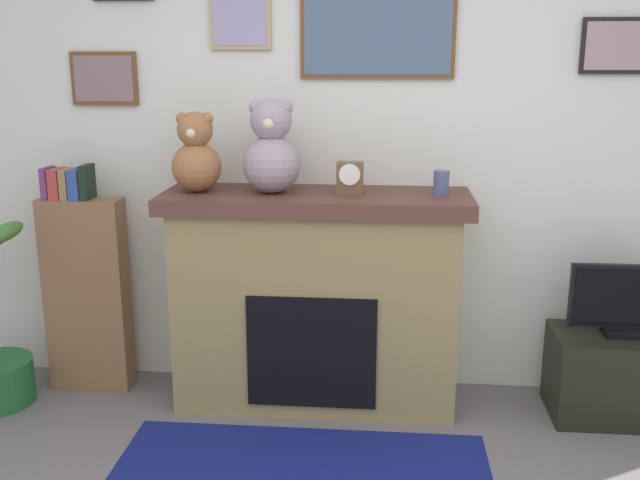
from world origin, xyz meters
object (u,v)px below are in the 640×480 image
at_px(teddy_bear_brown, 196,156).
at_px(teddy_bear_grey, 272,151).
at_px(mantel_clock, 350,178).
at_px(bookshelf, 86,288).
at_px(television, 628,302).
at_px(fireplace, 316,298).
at_px(tv_stand, 619,376).
at_px(candle_jar, 441,183).

bearing_deg(teddy_bear_brown, teddy_bear_grey, -0.01).
relative_size(mantel_clock, teddy_bear_brown, 0.40).
bearing_deg(teddy_bear_grey, bookshelf, 176.34).
distance_m(television, teddy_bear_brown, 2.24).
height_order(fireplace, teddy_bear_grey, teddy_bear_grey).
distance_m(bookshelf, teddy_bear_grey, 1.28).
height_order(fireplace, mantel_clock, mantel_clock).
height_order(bookshelf, television, bookshelf).
bearing_deg(television, teddy_bear_grey, 178.83).
height_order(tv_stand, candle_jar, candle_jar).
height_order(tv_stand, mantel_clock, mantel_clock).
distance_m(fireplace, candle_jar, 0.87).
xyz_separation_m(mantel_clock, teddy_bear_grey, (-0.39, 0.00, 0.13)).
xyz_separation_m(television, mantel_clock, (-1.36, 0.03, 0.59)).
bearing_deg(bookshelf, mantel_clock, -2.71).
xyz_separation_m(tv_stand, teddy_bear_brown, (-2.13, 0.03, 1.07)).
bearing_deg(fireplace, mantel_clock, -6.52).
distance_m(tv_stand, mantel_clock, 1.68).
bearing_deg(mantel_clock, fireplace, 173.48).
distance_m(fireplace, tv_stand, 1.57).
relative_size(fireplace, candle_jar, 12.48).
distance_m(television, candle_jar, 1.08).
bearing_deg(bookshelf, teddy_bear_grey, -3.66).
xyz_separation_m(fireplace, teddy_bear_brown, (-0.59, -0.02, 0.73)).
height_order(television, candle_jar, candle_jar).
distance_m(fireplace, mantel_clock, 0.65).
relative_size(bookshelf, television, 2.20).
height_order(tv_stand, television, television).
relative_size(teddy_bear_brown, teddy_bear_grey, 0.86).
xyz_separation_m(fireplace, candle_jar, (0.61, -0.02, 0.61)).
bearing_deg(bookshelf, candle_jar, -2.01).
bearing_deg(teddy_bear_brown, fireplace, 1.75).
height_order(fireplace, bookshelf, bookshelf).
height_order(candle_jar, mantel_clock, mantel_clock).
xyz_separation_m(bookshelf, teddy_bear_brown, (0.65, -0.07, 0.73)).
distance_m(bookshelf, mantel_clock, 1.55).
bearing_deg(mantel_clock, teddy_bear_grey, 179.85).
xyz_separation_m(television, teddy_bear_grey, (-1.75, 0.04, 0.71)).
distance_m(fireplace, teddy_bear_grey, 0.79).
bearing_deg(tv_stand, teddy_bear_grey, 178.88).
relative_size(fireplace, teddy_bear_brown, 3.87).
bearing_deg(teddy_bear_brown, television, -0.96).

